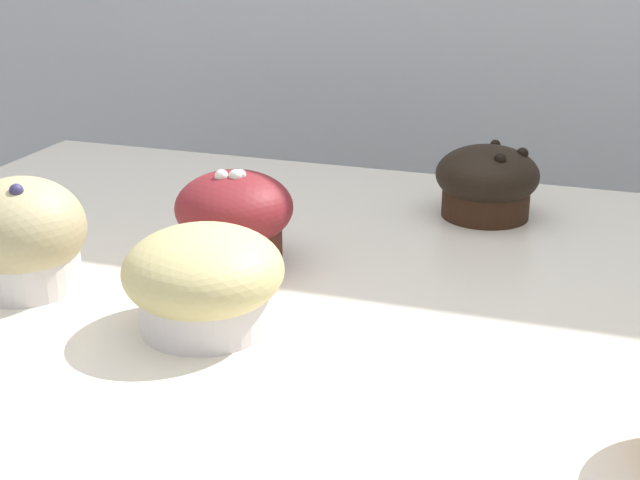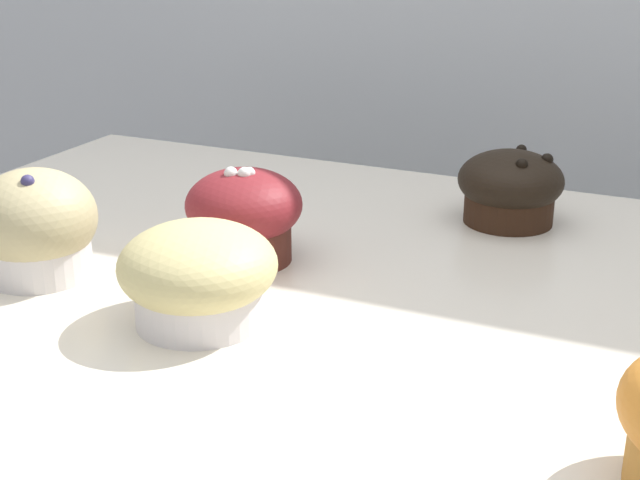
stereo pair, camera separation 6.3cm
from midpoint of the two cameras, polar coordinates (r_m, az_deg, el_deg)
wall_back at (r=1.24m, az=15.88°, el=5.41°), size 3.20×0.10×1.80m
muffin_front_center at (r=0.83m, az=14.21°, el=3.25°), size 0.10×0.10×0.07m
muffin_back_left at (r=0.71m, az=-15.35°, el=0.76°), size 0.10×0.10×0.09m
muffin_back_right at (r=0.61m, az=-4.91°, el=-2.29°), size 0.11×0.11×0.07m
muffin_front_right at (r=0.72m, az=-2.39°, el=1.61°), size 0.09×0.09×0.08m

